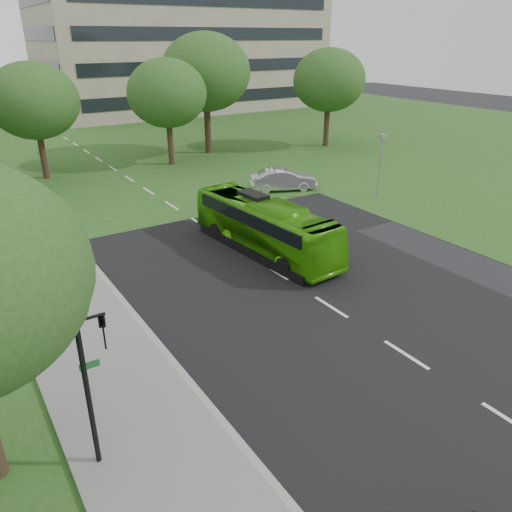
# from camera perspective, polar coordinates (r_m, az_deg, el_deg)

# --- Properties ---
(ground) EXTENTS (160.00, 160.00, 0.00)m
(ground) POSITION_cam_1_polar(r_m,az_deg,el_deg) (19.67, 12.41, -8.18)
(ground) COLOR black
(ground) RESTS_ON ground
(street_surfaces) EXTENTS (120.00, 120.00, 0.15)m
(street_surfaces) POSITION_cam_1_polar(r_m,az_deg,el_deg) (37.59, -13.14, 7.45)
(street_surfaces) COLOR black
(street_surfaces) RESTS_ON ground
(office_building) EXTENTS (40.10, 20.10, 25.00)m
(office_building) POSITION_cam_1_polar(r_m,az_deg,el_deg) (81.00, -8.61, 25.22)
(office_building) COLOR gray
(office_building) RESTS_ON ground
(tree_park_b) EXTENTS (6.60, 6.60, 8.65)m
(tree_park_b) POSITION_cam_1_polar(r_m,az_deg,el_deg) (41.98, -24.07, 15.87)
(tree_park_b) COLOR black
(tree_park_b) RESTS_ON ground
(tree_park_c) EXTENTS (6.56, 6.56, 8.71)m
(tree_park_c) POSITION_cam_1_polar(r_m,az_deg,el_deg) (43.85, -10.14, 17.83)
(tree_park_c) COLOR black
(tree_park_c) RESTS_ON ground
(tree_park_d) EXTENTS (8.09, 8.09, 10.70)m
(tree_park_d) POSITION_cam_1_polar(r_m,az_deg,el_deg) (48.03, -5.79, 20.16)
(tree_park_d) COLOR black
(tree_park_d) RESTS_ON ground
(tree_park_e) EXTENTS (6.98, 6.98, 9.31)m
(tree_park_e) POSITION_cam_1_polar(r_m,az_deg,el_deg) (51.53, 8.35, 19.26)
(tree_park_e) COLOR black
(tree_park_e) RESTS_ON ground
(bus) EXTENTS (3.00, 9.80, 2.69)m
(bus) POSITION_cam_1_polar(r_m,az_deg,el_deg) (25.51, 0.99, 3.42)
(bus) COLOR #3EA20E
(bus) RESTS_ON ground
(sedan) EXTENTS (4.99, 3.24, 1.55)m
(sedan) POSITION_cam_1_polar(r_m,az_deg,el_deg) (36.36, 3.10, 8.72)
(sedan) COLOR silver
(sedan) RESTS_ON ground
(traffic_light) EXTENTS (0.78, 0.24, 4.81)m
(traffic_light) POSITION_cam_1_polar(r_m,az_deg,el_deg) (12.92, -18.32, -12.66)
(traffic_light) COLOR black
(traffic_light) RESTS_ON ground
(camera_pole) EXTENTS (0.38, 0.34, 4.32)m
(camera_pole) POSITION_cam_1_polar(r_m,az_deg,el_deg) (35.09, 14.07, 10.88)
(camera_pole) COLOR gray
(camera_pole) RESTS_ON ground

